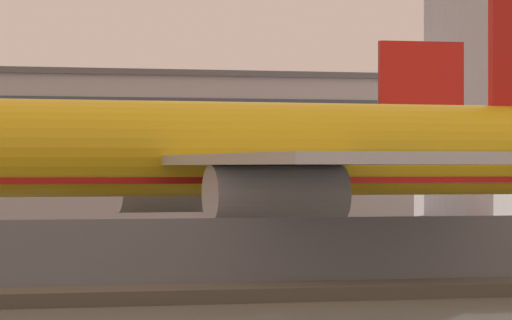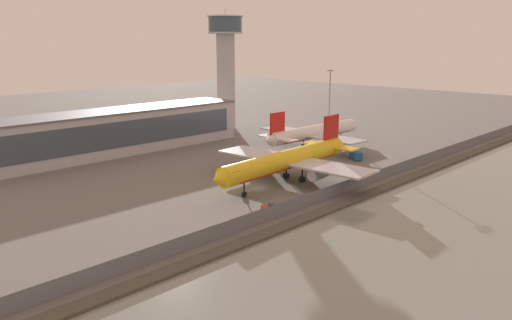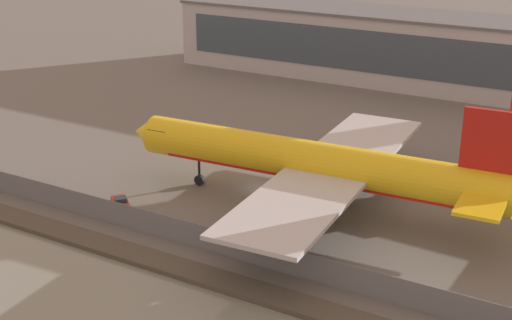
{
  "view_description": "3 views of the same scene",
  "coord_description": "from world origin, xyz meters",
  "px_view_note": "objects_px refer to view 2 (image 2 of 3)",
  "views": [
    {
      "loc": [
        -8.1,
        -71.37,
        4.63
      ],
      "look_at": [
        10.81,
        -0.37,
        5.03
      ],
      "focal_mm": 105.0,
      "sensor_mm": 36.0,
      "label": 1
    },
    {
      "loc": [
        -77.59,
        -75.47,
        32.37
      ],
      "look_at": [
        5.04,
        5.8,
        4.71
      ],
      "focal_mm": 35.0,
      "sensor_mm": 36.0,
      "label": 2
    },
    {
      "loc": [
        38.65,
        -67.81,
        33.72
      ],
      "look_at": [
        -1.35,
        1.48,
        3.0
      ],
      "focal_mm": 50.0,
      "sensor_mm": 36.0,
      "label": 3
    }
  ],
  "objects_px": {
    "control_tower": "(226,61)",
    "baggage_tug": "(270,209)",
    "passenger_jet_white_red": "(314,133)",
    "cargo_jet_yellow": "(289,160)",
    "ops_van": "(356,155)",
    "apron_light_mast_apron_west": "(330,100)"
  },
  "relations": [
    {
      "from": "passenger_jet_white_red",
      "to": "baggage_tug",
      "type": "xyz_separation_m",
      "value": [
        -53.19,
        -31.08,
        -4.11
      ]
    },
    {
      "from": "control_tower",
      "to": "apron_light_mast_apron_west",
      "type": "height_order",
      "value": "control_tower"
    },
    {
      "from": "control_tower",
      "to": "baggage_tug",
      "type": "bearing_deg",
      "value": -127.28
    },
    {
      "from": "passenger_jet_white_red",
      "to": "control_tower",
      "type": "relative_size",
      "value": 0.97
    },
    {
      "from": "passenger_jet_white_red",
      "to": "ops_van",
      "type": "height_order",
      "value": "passenger_jet_white_red"
    },
    {
      "from": "cargo_jet_yellow",
      "to": "control_tower",
      "type": "bearing_deg",
      "value": 58.69
    },
    {
      "from": "cargo_jet_yellow",
      "to": "baggage_tug",
      "type": "relative_size",
      "value": 13.73
    },
    {
      "from": "ops_van",
      "to": "control_tower",
      "type": "xyz_separation_m",
      "value": [
        9.22,
        64.18,
        24.04
      ]
    },
    {
      "from": "baggage_tug",
      "to": "control_tower",
      "type": "distance_m",
      "value": 100.25
    },
    {
      "from": "control_tower",
      "to": "passenger_jet_white_red",
      "type": "bearing_deg",
      "value": -97.01
    },
    {
      "from": "passenger_jet_white_red",
      "to": "baggage_tug",
      "type": "bearing_deg",
      "value": -149.7
    },
    {
      "from": "baggage_tug",
      "to": "passenger_jet_white_red",
      "type": "bearing_deg",
      "value": 30.3
    },
    {
      "from": "cargo_jet_yellow",
      "to": "ops_van",
      "type": "distance_m",
      "value": 31.15
    },
    {
      "from": "baggage_tug",
      "to": "apron_light_mast_apron_west",
      "type": "bearing_deg",
      "value": 28.54
    },
    {
      "from": "cargo_jet_yellow",
      "to": "baggage_tug",
      "type": "xyz_separation_m",
      "value": [
        -18.82,
        -11.51,
        -4.56
      ]
    },
    {
      "from": "cargo_jet_yellow",
      "to": "apron_light_mast_apron_west",
      "type": "distance_m",
      "value": 60.26
    },
    {
      "from": "control_tower",
      "to": "ops_van",
      "type": "bearing_deg",
      "value": -98.17
    },
    {
      "from": "cargo_jet_yellow",
      "to": "passenger_jet_white_red",
      "type": "height_order",
      "value": "cargo_jet_yellow"
    },
    {
      "from": "baggage_tug",
      "to": "ops_van",
      "type": "distance_m",
      "value": 51.38
    },
    {
      "from": "ops_van",
      "to": "apron_light_mast_apron_west",
      "type": "distance_m",
      "value": 36.04
    },
    {
      "from": "baggage_tug",
      "to": "apron_light_mast_apron_west",
      "type": "relative_size",
      "value": 0.15
    },
    {
      "from": "passenger_jet_white_red",
      "to": "ops_van",
      "type": "relative_size",
      "value": 7.9
    }
  ]
}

